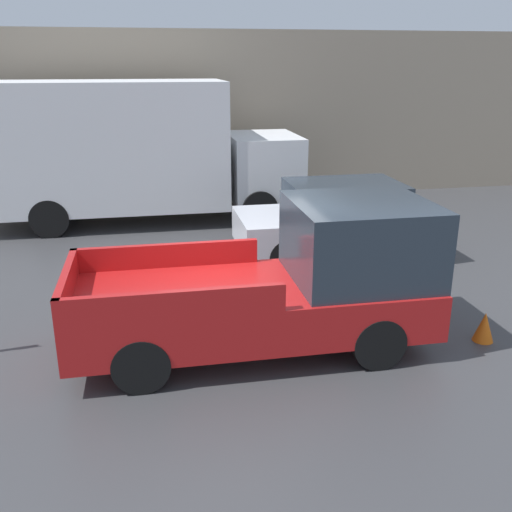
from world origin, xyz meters
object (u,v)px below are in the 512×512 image
car (339,220)px  traffic_cone (484,327)px  delivery_truck (125,149)px  pickup_truck (287,283)px

car → traffic_cone: 4.28m
delivery_truck → traffic_cone: 9.74m
pickup_truck → traffic_cone: pickup_truck is taller
car → traffic_cone: (0.89, -4.15, -0.59)m
car → pickup_truck: bearing=-118.9°
delivery_truck → traffic_cone: delivery_truck is taller
delivery_truck → car: bearing=-40.7°
car → delivery_truck: delivery_truck is taller
traffic_cone → pickup_truck: bearing=171.1°
car → delivery_truck: (-4.44, 3.83, 1.05)m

